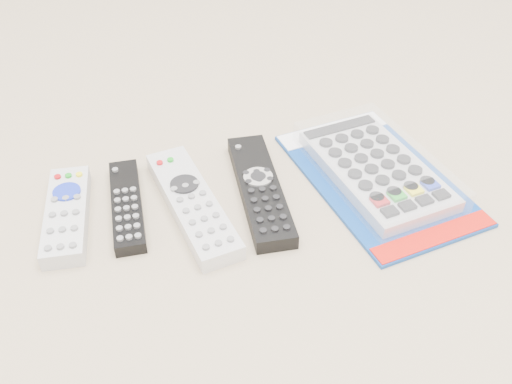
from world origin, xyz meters
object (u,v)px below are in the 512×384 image
object	(u,v)px
remote_large_black	(260,189)
jumbo_remote_packaged	(376,168)
remote_slim_black	(127,205)
remote_silver_dvd	(192,203)
remote_small_grey	(67,214)

from	to	relation	value
remote_large_black	jumbo_remote_packaged	size ratio (longest dim) A/B	0.72
remote_slim_black	remote_large_black	distance (m)	0.18
remote_slim_black	remote_silver_dvd	xyz separation A→B (m)	(0.08, -0.03, 0.00)
remote_small_grey	remote_silver_dvd	world-z (taller)	same
remote_slim_black	jumbo_remote_packaged	xyz separation A→B (m)	(0.34, -0.04, 0.01)
remote_small_grey	remote_silver_dvd	size ratio (longest dim) A/B	0.76
remote_slim_black	remote_large_black	world-z (taller)	remote_large_black
jumbo_remote_packaged	remote_small_grey	bearing A→B (deg)	168.16
remote_slim_black	jumbo_remote_packaged	world-z (taller)	jumbo_remote_packaged
remote_silver_dvd	jumbo_remote_packaged	xyz separation A→B (m)	(0.26, -0.01, 0.01)
remote_small_grey	remote_silver_dvd	bearing A→B (deg)	-2.74
remote_small_grey	jumbo_remote_packaged	bearing A→B (deg)	2.06
jumbo_remote_packaged	remote_slim_black	bearing A→B (deg)	167.39
remote_slim_black	jumbo_remote_packaged	bearing A→B (deg)	-1.59
remote_slim_black	jumbo_remote_packaged	size ratio (longest dim) A/B	0.56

